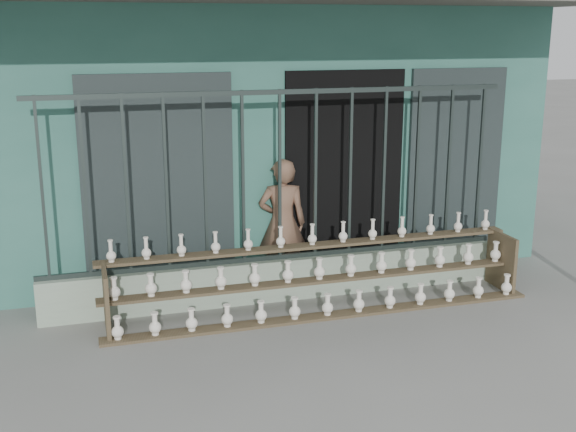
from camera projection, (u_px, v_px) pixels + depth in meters
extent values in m
plane|color=slate|center=(319.00, 347.00, 6.63)|extent=(60.00, 60.00, 0.00)
cube|color=#326A5C|center=(222.00, 119.00, 10.21)|extent=(7.00, 5.00, 3.20)
cube|color=black|center=(343.00, 176.00, 8.26)|extent=(1.40, 0.12, 2.40)
cube|color=black|center=(159.00, 188.00, 7.64)|extent=(1.60, 0.08, 2.40)
cube|color=black|center=(454.00, 170.00, 8.61)|extent=(1.20, 0.08, 2.40)
cube|color=#98AD94|center=(280.00, 279.00, 7.77)|extent=(5.00, 0.20, 0.45)
cube|color=#283330|center=(42.00, 191.00, 6.84)|extent=(0.03, 0.03, 1.80)
cube|color=#283330|center=(85.00, 188.00, 6.95)|extent=(0.03, 0.03, 1.80)
cube|color=#283330|center=(126.00, 186.00, 7.06)|extent=(0.03, 0.03, 1.80)
cube|color=#283330|center=(166.00, 183.00, 7.17)|extent=(0.03, 0.03, 1.80)
cube|color=#283330|center=(205.00, 181.00, 7.27)|extent=(0.03, 0.03, 1.80)
cube|color=#283330|center=(243.00, 179.00, 7.38)|extent=(0.03, 0.03, 1.80)
cube|color=#283330|center=(280.00, 176.00, 7.49)|extent=(0.03, 0.03, 1.80)
cube|color=#283330|center=(315.00, 174.00, 7.60)|extent=(0.03, 0.03, 1.80)
cube|color=#283330|center=(350.00, 172.00, 7.71)|extent=(0.03, 0.03, 1.80)
cube|color=#283330|center=(384.00, 170.00, 7.81)|extent=(0.03, 0.03, 1.80)
cube|color=#283330|center=(417.00, 168.00, 7.92)|extent=(0.03, 0.03, 1.80)
cube|color=#283330|center=(449.00, 167.00, 8.03)|extent=(0.03, 0.03, 1.80)
cube|color=#283330|center=(480.00, 165.00, 8.14)|extent=(0.03, 0.03, 1.80)
cube|color=#283330|center=(280.00, 92.00, 7.27)|extent=(5.00, 0.04, 0.05)
cube|color=#283330|center=(280.00, 257.00, 7.71)|extent=(5.00, 0.04, 0.05)
cube|color=brown|center=(327.00, 316.00, 7.31)|extent=(4.50, 0.18, 0.03)
cube|color=brown|center=(319.00, 280.00, 7.47)|extent=(4.50, 0.18, 0.03)
cube|color=brown|center=(312.00, 246.00, 7.62)|extent=(4.50, 0.18, 0.03)
cube|color=brown|center=(106.00, 301.00, 6.87)|extent=(0.04, 0.55, 0.64)
cube|color=brown|center=(501.00, 261.00, 8.06)|extent=(0.04, 0.55, 0.64)
imported|color=brown|center=(282.00, 223.00, 8.05)|extent=(0.60, 0.45, 1.46)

